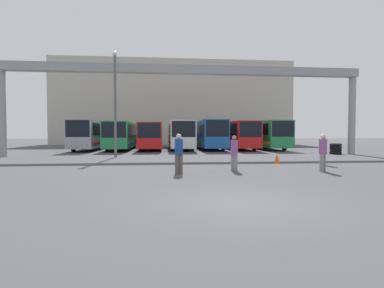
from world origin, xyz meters
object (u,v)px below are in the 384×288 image
object	(u,v)px
pedestrian_near_center	(323,149)
tire_stack	(336,149)
bus_slot_4	(209,133)
lamp_post	(115,100)
bus_slot_3	(180,134)
bus_slot_6	(266,133)
bus_slot_0	(91,133)
traffic_cone	(277,159)
bus_slot_1	(122,134)
bus_slot_5	(238,134)
pedestrian_near_right	(323,152)
bus_slot_2	(151,135)
pedestrian_near_left	(179,152)
pedestrian_far_center	(234,152)

from	to	relation	value
pedestrian_near_center	tire_stack	xyz separation A→B (m)	(6.03, 8.67, -0.44)
bus_slot_4	lamp_post	world-z (taller)	lamp_post
bus_slot_3	bus_slot_6	distance (m)	10.08
bus_slot_0	traffic_cone	world-z (taller)	bus_slot_0
bus_slot_1	bus_slot_5	bearing A→B (deg)	-2.75
pedestrian_near_right	lamp_post	distance (m)	15.56
bus_slot_2	bus_slot_6	distance (m)	13.43
pedestrian_near_left	bus_slot_4	bearing A→B (deg)	63.93
pedestrian_far_center	bus_slot_0	bearing A→B (deg)	162.94
bus_slot_5	bus_slot_6	size ratio (longest dim) A/B	0.98
bus_slot_1	pedestrian_near_right	xyz separation A→B (m)	(12.48, -20.96, -0.81)
bus_slot_5	pedestrian_near_left	distance (m)	21.84
tire_stack	lamp_post	distance (m)	19.65
pedestrian_near_center	traffic_cone	xyz separation A→B (m)	(-2.37, 1.19, -0.63)
pedestrian_near_left	bus_slot_5	bearing A→B (deg)	54.84
tire_stack	bus_slot_3	bearing A→B (deg)	144.86
bus_slot_6	bus_slot_5	bearing A→B (deg)	-178.65
bus_slot_4	bus_slot_5	xyz separation A→B (m)	(3.36, -0.80, -0.07)
pedestrian_near_right	bus_slot_2	bearing A→B (deg)	-94.21
bus_slot_2	bus_slot_6	bearing A→B (deg)	-2.39
bus_slot_0	bus_slot_4	distance (m)	13.43
bus_slot_2	pedestrian_near_left	world-z (taller)	bus_slot_2
bus_slot_2	bus_slot_4	xyz separation A→B (m)	(6.71, 0.16, 0.17)
bus_slot_0	bus_slot_3	distance (m)	10.08
pedestrian_near_center	pedestrian_far_center	distance (m)	6.32
traffic_cone	bus_slot_3	bearing A→B (deg)	106.59
bus_slot_6	traffic_cone	xyz separation A→B (m)	(-5.02, -16.32, -1.57)
bus_slot_1	pedestrian_near_center	xyz separation A→B (m)	(14.13, -18.07, -0.86)
bus_slot_0	pedestrian_near_center	bearing A→B (deg)	-45.27
bus_slot_1	bus_slot_6	size ratio (longest dim) A/B	1.11
bus_slot_6	pedestrian_far_center	distance (m)	21.51
bus_slot_2	tire_stack	xyz separation A→B (m)	(16.80, -9.40, -1.25)
bus_slot_2	lamp_post	world-z (taller)	lamp_post
bus_slot_0	lamp_post	bearing A→B (deg)	-67.77
bus_slot_4	bus_slot_6	xyz separation A→B (m)	(6.71, -0.72, -0.03)
bus_slot_4	pedestrian_far_center	bearing A→B (deg)	-95.19
bus_slot_3	bus_slot_5	world-z (taller)	bus_slot_3
pedestrian_near_left	bus_slot_6	bearing A→B (deg)	47.23
bus_slot_5	pedestrian_far_center	world-z (taller)	bus_slot_5
tire_stack	bus_slot_5	bearing A→B (deg)	127.56
traffic_cone	lamp_post	distance (m)	12.94
bus_slot_1	bus_slot_3	size ratio (longest dim) A/B	0.99
traffic_cone	tire_stack	bearing A→B (deg)	41.68
pedestrian_near_right	bus_slot_3	bearing A→B (deg)	-102.40
bus_slot_4	bus_slot_0	bearing A→B (deg)	-177.51
bus_slot_4	pedestrian_near_left	bearing A→B (deg)	-102.45
bus_slot_0	bus_slot_2	size ratio (longest dim) A/B	0.93
traffic_cone	lamp_post	bearing A→B (deg)	151.58
traffic_cone	bus_slot_6	bearing A→B (deg)	72.91
bus_slot_5	bus_slot_6	xyz separation A→B (m)	(3.36, 0.08, 0.04)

